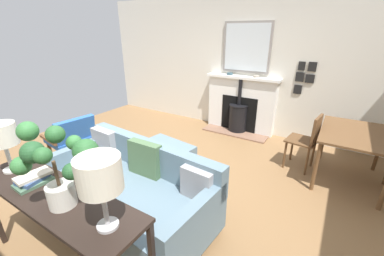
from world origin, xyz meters
name	(u,v)px	position (x,y,z in m)	size (l,w,h in m)	color
ground_plane	(161,181)	(0.00, 0.00, 0.00)	(5.08, 6.39, 0.01)	olive
wall_left	(236,65)	(-2.54, 0.00, 1.32)	(0.12, 6.39, 2.64)	beige
fireplace	(240,108)	(-2.35, 0.22, 0.50)	(0.53, 1.47, 1.15)	brown
mirror_over_mantel	(247,47)	(-2.45, 0.22, 1.68)	(0.04, 0.94, 0.94)	gray
mantel_bowl_near	(230,74)	(-2.36, -0.05, 1.17)	(0.12, 0.12, 0.04)	#334C56
mantel_bowl_far	(256,76)	(-2.36, 0.49, 1.17)	(0.12, 0.12, 0.04)	#9E9384
sofa	(131,190)	(0.70, 0.17, 0.35)	(1.07, 2.01, 0.84)	#B2B2B7
ottoman	(164,156)	(-0.24, -0.11, 0.25)	(0.70, 0.85, 0.42)	#B2B2B7
armchair_accent	(72,136)	(0.24, -1.57, 0.42)	(0.74, 0.67, 0.75)	brown
console_table	(55,203)	(1.47, 0.17, 0.71)	(0.44, 1.70, 0.80)	black
table_lamp_near_end	(2,136)	(1.47, -0.47, 1.13)	(0.24, 0.24, 0.45)	white
table_lamp_far_end	(100,176)	(1.47, 0.80, 1.18)	(0.27, 0.27, 0.50)	#B2B2B7
potted_plant	(57,161)	(1.48, 0.37, 1.15)	(0.45, 0.51, 0.60)	silver
book_stack	(33,179)	(1.47, -0.10, 0.84)	(0.28, 0.20, 0.08)	#4C7056
dining_table	(355,138)	(-1.42, 2.20, 0.64)	(1.14, 0.83, 0.72)	brown
dining_chair_near_fireplace	(308,138)	(-1.41, 1.64, 0.52)	(0.45, 0.45, 0.87)	brown
photo_gallery_row	(304,76)	(-2.47, 1.32, 1.23)	(0.02, 0.31, 0.57)	black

